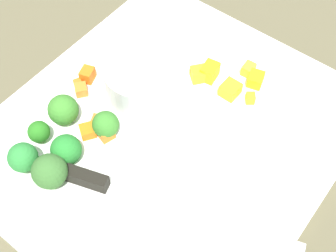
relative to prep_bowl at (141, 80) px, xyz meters
name	(u,v)px	position (x,y,z in m)	size (l,w,h in m)	color
ground_plane	(168,136)	(0.03, 0.07, -0.03)	(4.00, 4.00, 0.00)	brown
cutting_board	(168,133)	(0.03, 0.07, -0.03)	(0.44, 0.39, 0.01)	white
prep_bowl	(141,80)	(0.00, 0.00, 0.00)	(0.09, 0.09, 0.04)	#BEBDBE
chef_knife	(119,190)	(0.13, 0.08, -0.01)	(0.11, 0.30, 0.02)	silver
carrot_dice_0	(81,90)	(0.05, -0.06, -0.02)	(0.02, 0.02, 0.01)	orange
carrot_dice_1	(87,76)	(0.03, -0.07, -0.01)	(0.02, 0.02, 0.02)	orange
carrot_dice_2	(88,131)	(0.09, -0.01, -0.02)	(0.02, 0.02, 0.01)	orange
carrot_dice_3	(78,84)	(0.05, -0.07, -0.02)	(0.01, 0.01, 0.01)	orange
carrot_dice_4	(98,121)	(0.07, -0.01, -0.02)	(0.01, 0.01, 0.01)	orange
carrot_dice_5	(106,133)	(0.08, 0.01, -0.01)	(0.02, 0.02, 0.02)	orange
pepper_dice_0	(230,90)	(-0.07, 0.10, -0.01)	(0.02, 0.02, 0.02)	yellow
pepper_dice_1	(256,79)	(-0.10, 0.11, -0.01)	(0.02, 0.02, 0.02)	yellow
pepper_dice_2	(248,69)	(-0.11, 0.09, -0.01)	(0.02, 0.01, 0.02)	yellow
pepper_dice_3	(210,72)	(-0.07, 0.06, -0.01)	(0.02, 0.02, 0.02)	yellow
pepper_dice_4	(199,74)	(-0.06, 0.05, -0.01)	(0.02, 0.02, 0.02)	yellow
pepper_dice_5	(250,98)	(-0.07, 0.12, -0.02)	(0.01, 0.01, 0.01)	yellow
broccoli_floret_0	(39,132)	(0.14, -0.05, 0.00)	(0.03, 0.03, 0.03)	#96B664
broccoli_floret_1	(106,124)	(0.08, 0.01, -0.01)	(0.03, 0.03, 0.03)	#80AA6D
broccoli_floret_2	(50,172)	(0.17, 0.01, 0.00)	(0.04, 0.04, 0.05)	#81B954
broccoli_floret_3	(63,110)	(0.10, -0.04, 0.00)	(0.04, 0.04, 0.04)	#8CB66A
broccoli_floret_4	(66,150)	(0.13, 0.00, 0.00)	(0.04, 0.04, 0.04)	#85BE5E
broccoli_floret_5	(23,158)	(0.17, -0.03, 0.00)	(0.04, 0.04, 0.04)	#81AF5F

